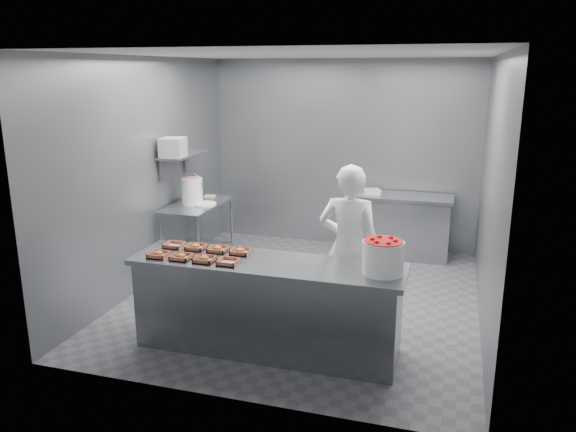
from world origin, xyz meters
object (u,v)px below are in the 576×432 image
object	(u,v)px
tray_0	(159,254)
prep_table	(198,226)
tray_1	(181,257)
tray_6	(218,249)
service_counter	(267,306)
tray_7	(241,251)
strawberry_tub	(383,256)
tray_2	(204,259)
tray_4	(175,245)
glaze_bucket	(192,191)
back_counter	(398,225)
tray_3	(228,262)
tray_5	(196,247)
worker	(349,248)
appliance	(173,147)

from	to	relation	value
tray_0	prep_table	bearing A→B (deg)	106.10
tray_1	tray_6	world-z (taller)	same
service_counter	tray_7	world-z (taller)	tray_7
tray_1	strawberry_tub	distance (m)	1.89
tray_2	prep_table	bearing A→B (deg)	117.31
tray_1	tray_4	world-z (taller)	tray_1
glaze_bucket	back_counter	bearing A→B (deg)	27.64
service_counter	tray_4	size ratio (longest dim) A/B	13.88
tray_4	tray_6	world-z (taller)	tray_6
tray_3	tray_7	world-z (taller)	tray_7
tray_5	prep_table	bearing A→B (deg)	115.33
tray_2	strawberry_tub	size ratio (longest dim) A/B	0.51
back_counter	tray_1	bearing A→B (deg)	-116.53
tray_7	strawberry_tub	xyz separation A→B (m)	(1.40, -0.15, 0.14)
tray_6	glaze_bucket	bearing A→B (deg)	122.94
prep_table	service_counter	bearing A→B (deg)	-49.76
tray_1	glaze_bucket	bearing A→B (deg)	113.34
tray_0	back_counter	bearing A→B (deg)	60.33
back_counter	tray_0	world-z (taller)	tray_0
prep_table	tray_4	world-z (taller)	tray_4
prep_table	tray_5	size ratio (longest dim) A/B	6.40
tray_1	worker	size ratio (longest dim) A/B	0.11
tray_5	glaze_bucket	distance (m)	1.96
tray_4	worker	world-z (taller)	worker
tray_2	tray_5	size ratio (longest dim) A/B	1.00
prep_table	appliance	xyz separation A→B (m)	(-0.17, -0.27, 1.09)
back_counter	tray_4	world-z (taller)	tray_4
back_counter	tray_7	size ratio (longest dim) A/B	8.01
back_counter	appliance	xyz separation A→B (m)	(-2.72, -1.57, 1.23)
back_counter	tray_1	size ratio (longest dim) A/B	8.01
worker	strawberry_tub	world-z (taller)	worker
tray_6	appliance	bearing A→B (deg)	129.58
tray_7	strawberry_tub	bearing A→B (deg)	-6.24
glaze_bucket	tray_4	bearing A→B (deg)	-69.53
service_counter	tray_7	xyz separation A→B (m)	(-0.32, 0.16, 0.47)
tray_3	tray_5	xyz separation A→B (m)	(-0.48, 0.32, 0.00)
tray_5	strawberry_tub	distance (m)	1.89
appliance	tray_5	bearing A→B (deg)	-64.82
tray_3	glaze_bucket	xyz separation A→B (m)	(-1.37, 2.05, 0.17)
tray_1	tray_0	bearing A→B (deg)	180.00
tray_2	tray_7	distance (m)	0.40
prep_table	back_counter	world-z (taller)	same
tray_2	worker	distance (m)	1.50
tray_0	tray_3	distance (m)	0.72
service_counter	tray_3	bearing A→B (deg)	-153.67
tray_3	worker	distance (m)	1.31
tray_1	tray_5	bearing A→B (deg)	90.00
service_counter	glaze_bucket	distance (m)	2.62
tray_4	tray_7	distance (m)	0.72
tray_7	strawberry_tub	distance (m)	1.42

